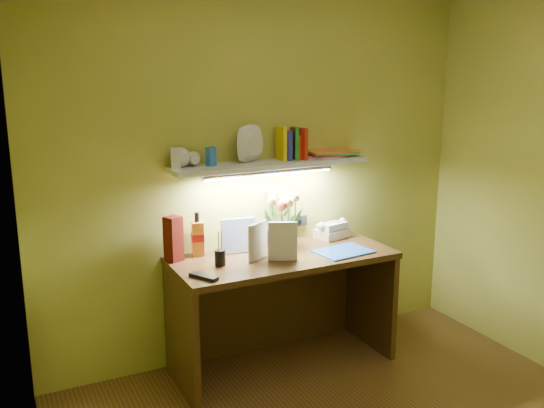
{
  "coord_description": "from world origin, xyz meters",
  "views": [
    {
      "loc": [
        -1.67,
        -2.01,
        1.94
      ],
      "look_at": [
        -0.0,
        1.35,
        1.05
      ],
      "focal_mm": 40.0,
      "sensor_mm": 36.0,
      "label": 1
    }
  ],
  "objects_px": {
    "desk": "(283,310)",
    "flower_bouquet": "(282,219)",
    "telephone": "(332,229)",
    "desk_clock": "(336,231)",
    "whisky_bottle": "(197,234)"
  },
  "relations": [
    {
      "from": "telephone",
      "to": "desk",
      "type": "bearing_deg",
      "value": -170.62
    },
    {
      "from": "desk",
      "to": "flower_bouquet",
      "type": "xyz_separation_m",
      "value": [
        0.08,
        0.18,
        0.55
      ]
    },
    {
      "from": "telephone",
      "to": "desk_clock",
      "type": "height_order",
      "value": "telephone"
    },
    {
      "from": "desk",
      "to": "telephone",
      "type": "relative_size",
      "value": 6.73
    },
    {
      "from": "telephone",
      "to": "flower_bouquet",
      "type": "bearing_deg",
      "value": 169.29
    },
    {
      "from": "desk_clock",
      "to": "whisky_bottle",
      "type": "relative_size",
      "value": 0.3
    },
    {
      "from": "desk",
      "to": "desk_clock",
      "type": "distance_m",
      "value": 0.69
    },
    {
      "from": "flower_bouquet",
      "to": "desk_clock",
      "type": "bearing_deg",
      "value": 1.73
    },
    {
      "from": "desk",
      "to": "whisky_bottle",
      "type": "distance_m",
      "value": 0.74
    },
    {
      "from": "desk",
      "to": "flower_bouquet",
      "type": "distance_m",
      "value": 0.59
    },
    {
      "from": "flower_bouquet",
      "to": "whisky_bottle",
      "type": "height_order",
      "value": "flower_bouquet"
    },
    {
      "from": "desk",
      "to": "desk_clock",
      "type": "bearing_deg",
      "value": 20.37
    },
    {
      "from": "desk",
      "to": "whisky_bottle",
      "type": "relative_size",
      "value": 5.09
    },
    {
      "from": "flower_bouquet",
      "to": "telephone",
      "type": "distance_m",
      "value": 0.41
    },
    {
      "from": "desk",
      "to": "whisky_bottle",
      "type": "bearing_deg",
      "value": 154.27
    }
  ]
}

